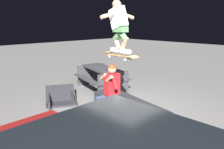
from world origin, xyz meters
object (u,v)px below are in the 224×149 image
at_px(skater_airborne, 119,24).
at_px(skateboard, 120,56).
at_px(ledge_box_main, 128,109).
at_px(kicker_ramp, 61,98).
at_px(person_sitting_on_ledge, 108,89).
at_px(picnic_table_back, 102,75).

bearing_deg(skater_airborne, skateboard, 171.78).
xyz_separation_m(ledge_box_main, kicker_ramp, (2.16, 0.50, -0.15)).
bearing_deg(skater_airborne, person_sitting_on_ledge, 48.33).
bearing_deg(person_sitting_on_ledge, picnic_table_back, -37.84).
xyz_separation_m(skater_airborne, picnic_table_back, (2.00, -1.26, -1.69)).
xyz_separation_m(ledge_box_main, skateboard, (0.14, 0.14, 1.28)).
bearing_deg(ledge_box_main, skater_airborne, 34.57).
xyz_separation_m(kicker_ramp, picnic_table_back, (0.03, -1.63, 0.43)).
distance_m(person_sitting_on_ledge, kicker_ramp, 1.93).
bearing_deg(picnic_table_back, person_sitting_on_ledge, 142.16).
relative_size(ledge_box_main, person_sitting_on_ledge, 1.62).
bearing_deg(skater_airborne, ledge_box_main, -145.43).
relative_size(ledge_box_main, skater_airborne, 1.86).
height_order(ledge_box_main, picnic_table_back, picnic_table_back).
distance_m(skater_airborne, picnic_table_back, 2.91).
bearing_deg(person_sitting_on_ledge, skater_airborne, -131.67).
relative_size(ledge_box_main, kicker_ramp, 1.52).
distance_m(person_sitting_on_ledge, picnic_table_back, 2.34).
bearing_deg(ledge_box_main, person_sitting_on_ledge, 41.43).
bearing_deg(ledge_box_main, picnic_table_back, -27.06).
xyz_separation_m(person_sitting_on_ledge, picnic_table_back, (1.84, -1.43, -0.21)).
bearing_deg(skateboard, picnic_table_back, -31.58).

